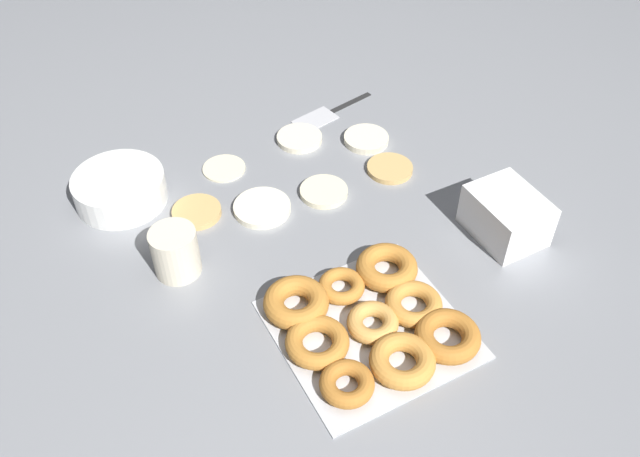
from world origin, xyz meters
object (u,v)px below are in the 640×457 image
(pancake_3, at_px, (197,212))
(pancake_5, at_px, (390,168))
(pancake_0, at_px, (299,138))
(pancake_4, at_px, (366,139))
(pancake_2, at_px, (262,208))
(paper_cup, at_px, (175,252))
(donut_tray, at_px, (370,320))
(pancake_1, at_px, (324,192))
(pancake_6, at_px, (224,168))
(batter_bowl, at_px, (120,189))
(container_stack, at_px, (506,216))
(spatula, at_px, (323,115))

(pancake_3, xyz_separation_m, pancake_5, (0.42, -0.07, -0.00))
(pancake_0, relative_size, pancake_4, 1.02)
(pancake_0, xyz_separation_m, pancake_2, (-0.18, -0.18, 0.00))
(pancake_3, bearing_deg, paper_cup, -123.39)
(donut_tray, bearing_deg, pancake_1, 74.24)
(pancake_6, xyz_separation_m, batter_bowl, (-0.23, 0.01, 0.03))
(container_stack, bearing_deg, pancake_1, 133.54)
(pancake_3, xyz_separation_m, container_stack, (0.52, -0.34, 0.04))
(pancake_3, relative_size, paper_cup, 1.05)
(pancake_0, relative_size, pancake_1, 1.03)
(pancake_3, distance_m, pancake_5, 0.43)
(paper_cup, relative_size, spatula, 0.41)
(pancake_3, distance_m, pancake_4, 0.43)
(pancake_6, relative_size, batter_bowl, 0.50)
(pancake_0, bearing_deg, pancake_6, -175.57)
(container_stack, height_order, spatula, container_stack)
(pancake_2, relative_size, pancake_3, 1.17)
(pancake_1, distance_m, paper_cup, 0.35)
(pancake_3, height_order, pancake_6, pancake_3)
(pancake_3, height_order, paper_cup, paper_cup)
(pancake_4, relative_size, donut_tray, 0.33)
(pancake_0, xyz_separation_m, pancake_4, (0.13, -0.08, 0.00))
(pancake_5, bearing_deg, pancake_0, 123.28)
(pancake_1, distance_m, donut_tray, 0.36)
(container_stack, bearing_deg, pancake_0, 115.23)
(pancake_4, height_order, spatula, pancake_4)
(batter_bowl, distance_m, container_stack, 0.78)
(pancake_3, height_order, batter_bowl, batter_bowl)
(pancake_1, xyz_separation_m, spatula, (0.13, 0.25, -0.00))
(pancake_5, height_order, pancake_6, pancake_5)
(pancake_3, xyz_separation_m, donut_tray, (0.16, -0.41, 0.01))
(pancake_3, height_order, donut_tray, donut_tray)
(donut_tray, distance_m, batter_bowl, 0.60)
(batter_bowl, bearing_deg, pancake_1, -25.58)
(pancake_2, bearing_deg, donut_tray, -83.99)
(donut_tray, relative_size, spatula, 1.35)
(pancake_3, height_order, container_stack, container_stack)
(pancake_5, xyz_separation_m, paper_cup, (-0.51, -0.06, 0.04))
(paper_cup, distance_m, spatula, 0.57)
(pancake_6, xyz_separation_m, spatula, (0.29, 0.08, -0.00))
(container_stack, relative_size, paper_cup, 1.56)
(pancake_5, bearing_deg, pancake_1, -179.93)
(pancake_2, height_order, pancake_4, pancake_4)
(pancake_3, relative_size, pancake_4, 0.98)
(pancake_3, xyz_separation_m, pancake_6, (0.10, 0.11, -0.00))
(pancake_5, xyz_separation_m, batter_bowl, (-0.54, 0.18, 0.02))
(pancake_3, distance_m, spatula, 0.43)
(pancake_4, bearing_deg, spatula, 105.81)
(batter_bowl, relative_size, spatula, 0.82)
(pancake_1, xyz_separation_m, paper_cup, (-0.34, -0.06, 0.04))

